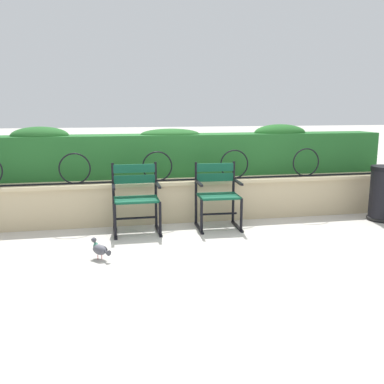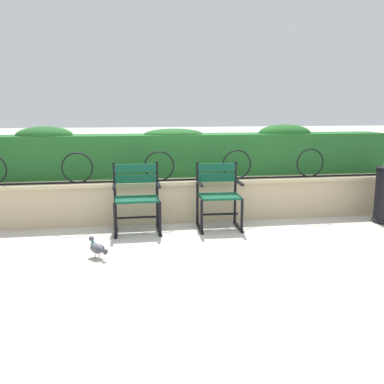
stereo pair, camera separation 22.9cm
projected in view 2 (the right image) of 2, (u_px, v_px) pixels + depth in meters
name	position (u px, v px, depth m)	size (l,w,h in m)	color
ground_plane	(193.00, 237.00, 5.46)	(60.00, 60.00, 0.00)	#BCB7AD
stone_wall	(184.00, 200.00, 6.23)	(6.53, 0.41, 0.59)	#C6B289
iron_arch_fence	(163.00, 168.00, 6.02)	(6.01, 0.02, 0.42)	black
hedge_row	(179.00, 152.00, 6.54)	(6.40, 0.54, 0.75)	#236028
park_chair_left	(137.00, 196.00, 5.64)	(0.60, 0.52, 0.89)	#0F4C33
park_chair_right	(219.00, 194.00, 5.82)	(0.59, 0.54, 0.87)	#0F4C33
pigeon_near_chairs	(97.00, 248.00, 4.68)	(0.22, 0.25, 0.22)	#5B5B66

